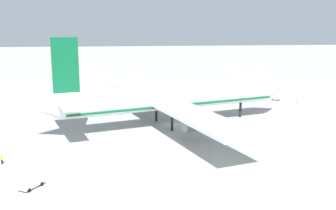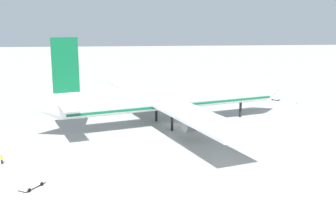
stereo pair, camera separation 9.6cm
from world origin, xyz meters
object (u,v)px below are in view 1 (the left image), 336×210
Objects in this scene: airliner at (170,98)px; ground_worker_0 at (2,159)px; service_van at (31,182)px; traffic_cone_1 at (296,103)px; baggage_cart_0 at (276,98)px.

airliner reaches higher than ground_worker_0.
ground_worker_0 is at bearing 123.76° from service_van.
airliner is 49.08m from traffic_cone_1.
ground_worker_0 is (-34.75, -25.40, -6.21)m from airliner.
ground_worker_0 is at bearing -143.77° from baggage_cart_0.
baggage_cart_0 is 1.67× the size of ground_worker_0.
traffic_cone_1 is at bearing 40.27° from service_van.
baggage_cart_0 is at bearing 123.28° from traffic_cone_1.
airliner is 48.77m from baggage_cart_0.
airliner is 15.70× the size of service_van.
baggage_cart_0 is at bearing 36.23° from ground_worker_0.
service_van is 8.37× the size of traffic_cone_1.
baggage_cart_0 is at bearing 45.17° from service_van.
airliner is at bearing 36.16° from ground_worker_0.
traffic_cone_1 is at bearing 31.21° from ground_worker_0.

